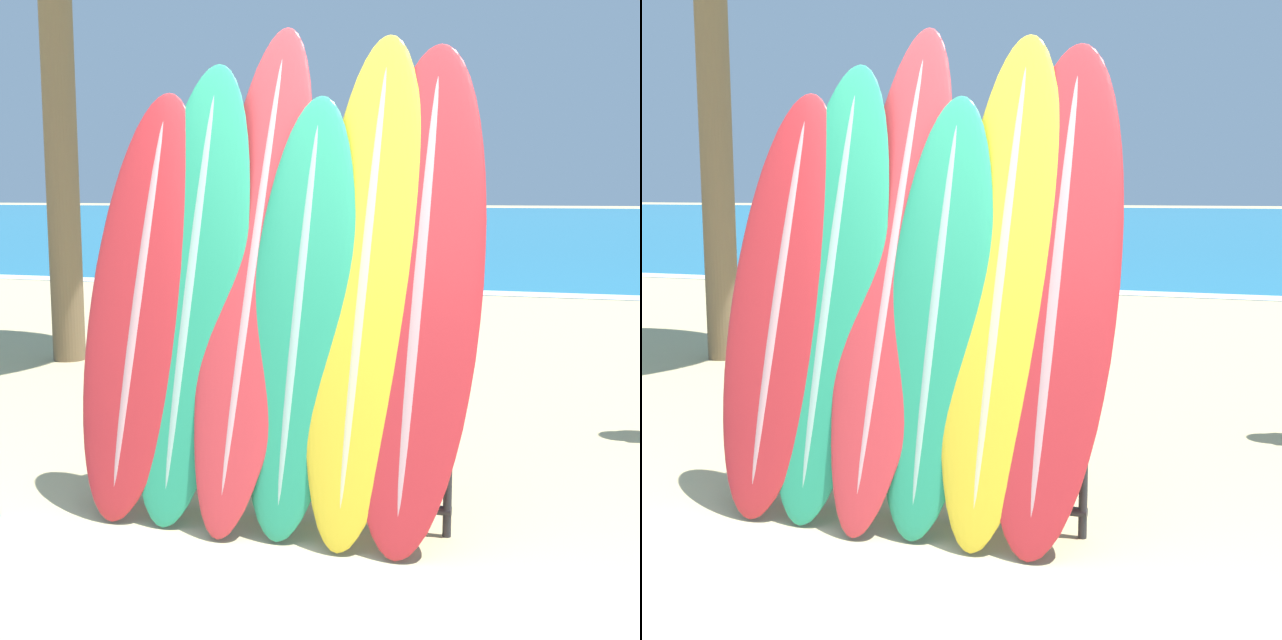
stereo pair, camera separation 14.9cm
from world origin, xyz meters
TOP-DOWN VIEW (x-y plane):
  - ground_plane at (0.00, 0.00)m, footprint 160.00×160.00m
  - ocean_water at (0.00, 39.40)m, footprint 120.00×60.00m
  - surfboard_rack at (-0.21, 0.53)m, footprint 1.74×0.04m
  - surfboard_slot_0 at (-0.90, 0.57)m, footprint 0.56×0.79m
  - surfboard_slot_1 at (-0.63, 0.60)m, footprint 0.54×0.81m
  - surfboard_slot_2 at (-0.33, 0.66)m, footprint 0.49×1.08m
  - surfboard_slot_3 at (-0.07, 0.56)m, footprint 0.50×0.78m
  - surfboard_slot_4 at (0.22, 0.64)m, footprint 0.51×1.02m
  - surfboard_slot_5 at (0.48, 0.64)m, footprint 0.57×1.01m
  - person_mid_beach at (-1.99, 4.60)m, footprint 0.29×0.27m

SIDE VIEW (x-z plane):
  - ground_plane at x=0.00m, z-range 0.00..0.00m
  - ocean_water at x=0.00m, z-range 0.00..0.01m
  - surfboard_rack at x=-0.21m, z-range 0.04..0.86m
  - person_mid_beach at x=-1.99m, z-range 0.08..1.77m
  - surfboard_slot_3 at x=-0.07m, z-range 0.00..2.03m
  - surfboard_slot_0 at x=-0.90m, z-range 0.00..2.07m
  - surfboard_slot_1 at x=-0.63m, z-range 0.00..2.20m
  - surfboard_slot_5 at x=0.48m, z-range 0.00..2.28m
  - surfboard_slot_4 at x=0.22m, z-range 0.00..2.33m
  - surfboard_slot_2 at x=-0.33m, z-range 0.00..2.41m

